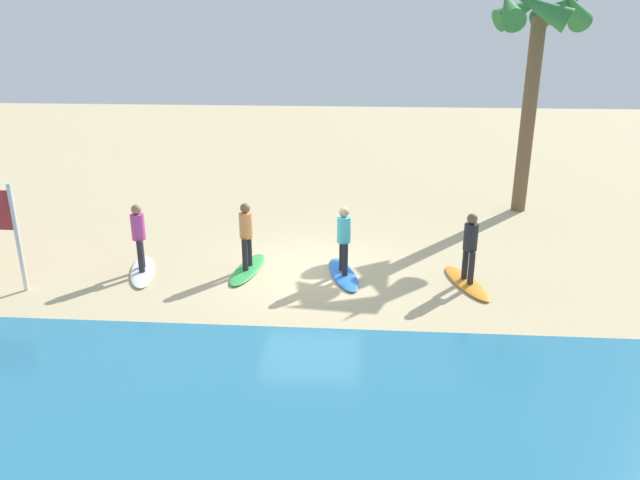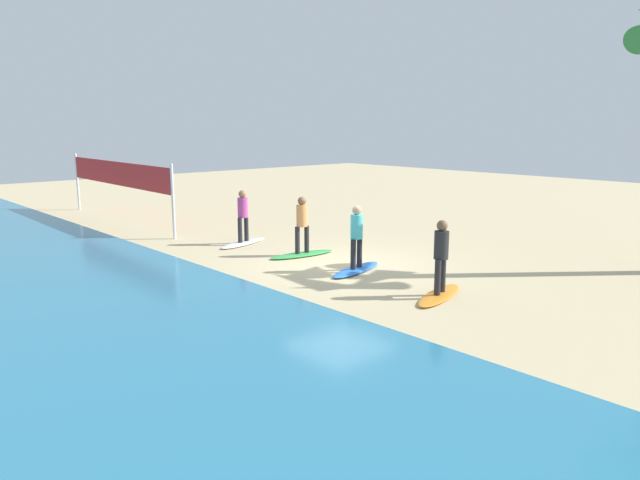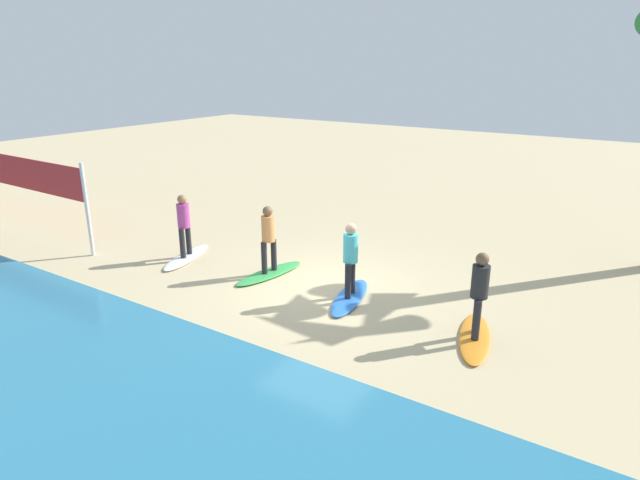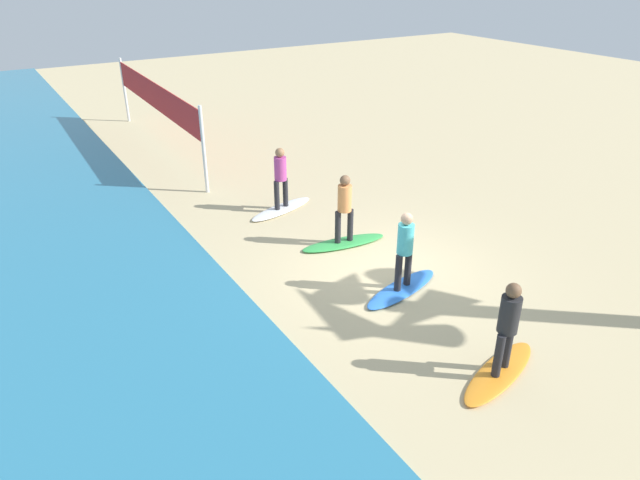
# 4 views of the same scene
# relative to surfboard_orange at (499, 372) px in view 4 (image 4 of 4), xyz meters

# --- Properties ---
(ground_plane) EXTENTS (60.00, 60.00, 0.00)m
(ground_plane) POSITION_rel_surfboard_orange_xyz_m (3.70, -0.50, -0.04)
(ground_plane) COLOR #CCB789
(surfboard_orange) EXTENTS (1.15, 2.17, 0.09)m
(surfboard_orange) POSITION_rel_surfboard_orange_xyz_m (0.00, 0.00, 0.00)
(surfboard_orange) COLOR orange
(surfboard_orange) RESTS_ON ground
(surfer_orange) EXTENTS (0.32, 0.45, 1.64)m
(surfer_orange) POSITION_rel_surfboard_orange_xyz_m (0.00, 0.00, 0.99)
(surfer_orange) COLOR #232328
(surfer_orange) RESTS_ON surfboard_orange
(surfboard_blue) EXTENTS (1.07, 2.17, 0.09)m
(surfboard_blue) POSITION_rel_surfboard_orange_xyz_m (2.89, -0.29, 0.00)
(surfboard_blue) COLOR blue
(surfboard_blue) RESTS_ON ground
(surfer_blue) EXTENTS (0.32, 0.45, 1.64)m
(surfer_blue) POSITION_rel_surfboard_orange_xyz_m (2.89, -0.29, 0.99)
(surfer_blue) COLOR #232328
(surfer_blue) RESTS_ON surfboard_blue
(surfboard_green) EXTENTS (0.84, 2.16, 0.09)m
(surfboard_green) POSITION_rel_surfboard_orange_xyz_m (5.24, -0.44, 0.00)
(surfboard_green) COLOR green
(surfboard_green) RESTS_ON ground
(surfer_green) EXTENTS (0.32, 0.46, 1.64)m
(surfer_green) POSITION_rel_surfboard_orange_xyz_m (5.24, -0.44, 0.99)
(surfer_green) COLOR #232328
(surfer_green) RESTS_ON surfboard_green
(surfboard_white) EXTENTS (1.15, 2.17, 0.09)m
(surfboard_white) POSITION_rel_surfboard_orange_xyz_m (7.77, -0.13, 0.00)
(surfboard_white) COLOR white
(surfboard_white) RESTS_ON ground
(surfer_white) EXTENTS (0.32, 0.45, 1.64)m
(surfer_white) POSITION_rel_surfboard_orange_xyz_m (7.77, -0.13, 0.99)
(surfer_white) COLOR #232328
(surfer_white) RESTS_ON surfboard_white
(volleyball_net) EXTENTS (9.10, 0.28, 2.50)m
(volleyball_net) POSITION_rel_surfboard_orange_xyz_m (14.56, 0.96, 1.74)
(volleyball_net) COLOR silver
(volleyball_net) RESTS_ON ground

